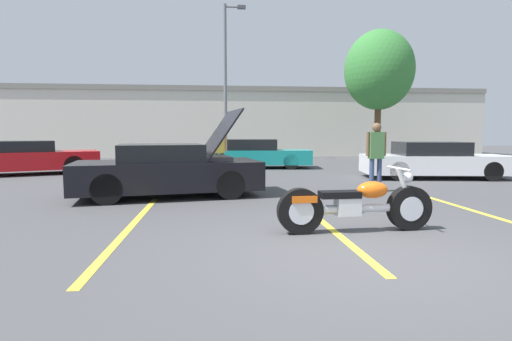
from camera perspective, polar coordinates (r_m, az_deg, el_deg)
name	(u,v)px	position (r m, az deg, el deg)	size (l,w,h in m)	color
ground_plane	(358,253)	(5.27, 14.39, -11.30)	(80.00, 80.00, 0.00)	#474749
parking_stripe_foreground	(131,226)	(6.77, -17.46, -7.63)	(0.12, 5.28, 0.01)	yellow
parking_stripe_middle	(323,222)	(6.87, 9.55, -7.27)	(0.12, 5.28, 0.01)	yellow
parking_stripe_back	(498,218)	(8.27, 31.26, -5.82)	(0.12, 5.28, 0.01)	yellow
far_building	(242,121)	(27.05, -2.08, 7.15)	(32.00, 4.20, 4.40)	beige
light_pole	(227,76)	(22.38, -4.23, 13.29)	(1.21, 0.28, 8.40)	slate
tree_background	(379,70)	(21.77, 17.17, 13.49)	(3.48, 3.48, 6.69)	brown
motorcycle	(355,205)	(6.25, 14.00, -4.85)	(2.42, 0.70, 0.98)	black
show_car_hood_open	(169,170)	(9.68, -12.32, 0.02)	(4.50, 2.59, 2.06)	black
parked_car_right_row	(434,161)	(14.51, 24.09, 1.25)	(4.84, 2.41, 1.21)	white
parked_car_mid_row	(255,154)	(17.14, -0.10, 2.32)	(4.77, 2.14, 1.24)	teal
parked_car_left_row	(27,158)	(16.69, -29.87, 1.56)	(5.03, 3.38, 1.22)	red
spectator_near_motorcycle	(219,147)	(13.31, -5.27, 3.33)	(0.52, 0.23, 1.73)	brown
spectator_by_show_car	(376,151)	(10.56, 16.77, 2.71)	(0.52, 0.23, 1.75)	#38476B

